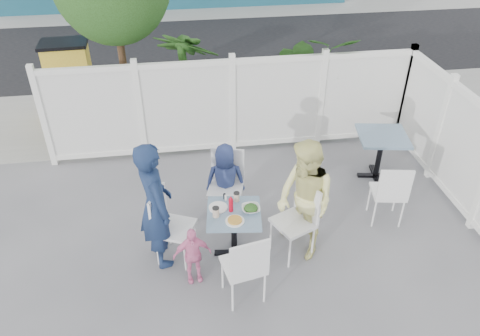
{
  "coord_description": "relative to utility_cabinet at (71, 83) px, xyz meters",
  "views": [
    {
      "loc": [
        -0.76,
        -4.26,
        4.18
      ],
      "look_at": [
        -0.08,
        0.35,
        1.02
      ],
      "focal_mm": 35.0,
      "sensor_mm": 36.0,
      "label": 1
    }
  ],
  "objects": [
    {
      "name": "ground",
      "position": [
        2.64,
        -4.0,
        -0.7
      ],
      "size": [
        80.0,
        80.0,
        0.0
      ],
      "primitive_type": "plane",
      "color": "slate"
    },
    {
      "name": "near_sidewalk",
      "position": [
        2.64,
        -0.2,
        -0.69
      ],
      "size": [
        24.0,
        2.6,
        0.01
      ],
      "primitive_type": "cube",
      "color": "gray",
      "rests_on": "ground"
    },
    {
      "name": "street",
      "position": [
        2.64,
        3.5,
        -0.7
      ],
      "size": [
        24.0,
        5.0,
        0.01
      ],
      "primitive_type": "cube",
      "color": "black",
      "rests_on": "ground"
    },
    {
      "name": "far_sidewalk",
      "position": [
        2.64,
        6.6,
        -0.69
      ],
      "size": [
        24.0,
        1.6,
        0.01
      ],
      "primitive_type": "cube",
      "color": "gray",
      "rests_on": "ground"
    },
    {
      "name": "fence_back",
      "position": [
        2.74,
        -1.6,
        0.08
      ],
      "size": [
        5.86,
        0.08,
        1.6
      ],
      "color": "white",
      "rests_on": "ground"
    },
    {
      "name": "fence_right",
      "position": [
        5.64,
        -3.4,
        0.08
      ],
      "size": [
        0.08,
        3.66,
        1.6
      ],
      "rotation": [
        0.0,
        0.0,
        1.57
      ],
      "color": "white",
      "rests_on": "ground"
    },
    {
      "name": "utility_cabinet",
      "position": [
        0.0,
        0.0,
        0.0
      ],
      "size": [
        0.77,
        0.57,
        1.4
      ],
      "primitive_type": "cube",
      "rotation": [
        0.0,
        0.0,
        0.04
      ],
      "color": "gold",
      "rests_on": "ground"
    },
    {
      "name": "potted_shrub_a",
      "position": [
        2.1,
        -0.9,
        0.23
      ],
      "size": [
        1.4,
        1.4,
        1.86
      ],
      "primitive_type": "imported",
      "rotation": [
        0.0,
        0.0,
        2.68
      ],
      "color": "#1E3D13",
      "rests_on": "ground"
    },
    {
      "name": "potted_shrub_b",
      "position": [
        4.13,
        -1.0,
        0.22
      ],
      "size": [
        1.85,
        1.66,
        1.85
      ],
      "primitive_type": "imported",
      "rotation": [
        0.0,
        0.0,
        6.14
      ],
      "color": "#1E3D13",
      "rests_on": "ground"
    },
    {
      "name": "main_table",
      "position": [
        2.43,
        -4.05,
        -0.18
      ],
      "size": [
        0.7,
        0.7,
        0.67
      ],
      "rotation": [
        0.0,
        0.0,
        -0.12
      ],
      "color": "#456A85",
      "rests_on": "ground"
    },
    {
      "name": "spare_table",
      "position": [
        4.82,
        -2.7,
        -0.12
      ],
      "size": [
        0.81,
        0.81,
        0.74
      ],
      "rotation": [
        0.0,
        0.0,
        -0.17
      ],
      "color": "#456A85",
      "rests_on": "ground"
    },
    {
      "name": "chair_left",
      "position": [
        1.66,
        -3.96,
        -0.14
      ],
      "size": [
        0.56,
        0.57,
        0.96
      ],
      "rotation": [
        0.0,
        0.0,
        -1.99
      ],
      "color": "white",
      "rests_on": "ground"
    },
    {
      "name": "chair_right",
      "position": [
        3.22,
        -4.08,
        -0.13
      ],
      "size": [
        0.57,
        0.58,
        0.98
      ],
      "rotation": [
        0.0,
        0.0,
        2.0
      ],
      "color": "white",
      "rests_on": "ground"
    },
    {
      "name": "chair_back",
      "position": [
        2.44,
        -3.23,
        -0.13
      ],
      "size": [
        0.54,
        0.53,
        0.98
      ],
      "rotation": [
        0.0,
        0.0,
        2.86
      ],
      "color": "white",
      "rests_on": "ground"
    },
    {
      "name": "chair_near",
      "position": [
        2.46,
        -4.79,
        -0.15
      ],
      "size": [
        0.51,
        0.49,
        0.95
      ],
      "rotation": [
        0.0,
        0.0,
        0.2
      ],
      "color": "white",
      "rests_on": "ground"
    },
    {
      "name": "chair_spare",
      "position": [
        4.53,
        -3.74,
        -0.16
      ],
      "size": [
        0.48,
        0.47,
        0.92
      ],
      "rotation": [
        0.0,
        0.0,
        -0.18
      ],
      "color": "white",
      "rests_on": "ground"
    },
    {
      "name": "man",
      "position": [
        1.53,
        -3.97,
        0.12
      ],
      "size": [
        0.56,
        0.69,
        1.64
      ],
      "primitive_type": "imported",
      "rotation": [
        0.0,
        0.0,
        1.89
      ],
      "color": "#18284C",
      "rests_on": "ground"
    },
    {
      "name": "woman",
      "position": [
        3.27,
        -4.09,
        0.08
      ],
      "size": [
        0.81,
        0.91,
        1.56
      ],
      "primitive_type": "imported",
      "rotation": [
        0.0,
        0.0,
        -1.22
      ],
      "color": "yellow",
      "rests_on": "ground"
    },
    {
      "name": "boy",
      "position": [
        2.43,
        -3.23,
        -0.16
      ],
      "size": [
        0.56,
        0.4,
        1.08
      ],
      "primitive_type": "imported",
      "rotation": [
        0.0,
        0.0,
        3.04
      ],
      "color": "navy",
      "rests_on": "ground"
    },
    {
      "name": "toddler",
      "position": [
        1.91,
        -4.38,
        -0.32
      ],
      "size": [
        0.46,
        0.24,
        0.76
      ],
      "primitive_type": "imported",
      "rotation": [
        0.0,
        0.0,
        0.12
      ],
      "color": "pink",
      "rests_on": "ground"
    },
    {
      "name": "plate_main",
      "position": [
        2.42,
        -4.21,
        -0.03
      ],
      "size": [
        0.22,
        0.22,
        0.01
      ],
      "primitive_type": "cylinder",
      "color": "white",
      "rests_on": "main_table"
    },
    {
      "name": "plate_side",
      "position": [
        2.26,
        -3.94,
        -0.02
      ],
      "size": [
        0.23,
        0.23,
        0.02
      ],
      "primitive_type": "cylinder",
      "color": "white",
      "rests_on": "main_table"
    },
    {
      "name": "salad_bowl",
      "position": [
        2.64,
        -4.04,
        -0.01
      ],
      "size": [
        0.22,
        0.22,
        0.05
      ],
      "primitive_type": "imported",
      "color": "white",
      "rests_on": "main_table"
    },
    {
      "name": "coffee_cup_a",
      "position": [
        2.22,
        -4.09,
        0.03
      ],
      "size": [
        0.08,
        0.08,
        0.12
      ],
      "primitive_type": "cylinder",
      "color": "beige",
      "rests_on": "main_table"
    },
    {
      "name": "coffee_cup_b",
      "position": [
        2.49,
        -3.83,
        0.02
      ],
      "size": [
        0.07,
        0.07,
        0.11
      ],
      "primitive_type": "cylinder",
      "color": "beige",
      "rests_on": "main_table"
    },
    {
      "name": "ketchup_bottle",
      "position": [
        2.4,
        -4.01,
        0.05
      ],
      "size": [
        0.05,
        0.05,
        0.17
      ],
      "primitive_type": "cylinder",
      "color": "red",
      "rests_on": "main_table"
    },
    {
      "name": "salt_shaker",
      "position": [
        2.37,
        -3.8,
        0.0
      ],
      "size": [
        0.03,
        0.03,
        0.07
      ],
      "primitive_type": "cylinder",
      "color": "white",
      "rests_on": "main_table"
    },
    {
      "name": "pepper_shaker",
      "position": [
        2.36,
        -3.77,
        0.0
      ],
      "size": [
        0.03,
        0.03,
        0.07
      ],
      "primitive_type": "cylinder",
      "color": "black",
      "rests_on": "main_table"
    }
  ]
}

